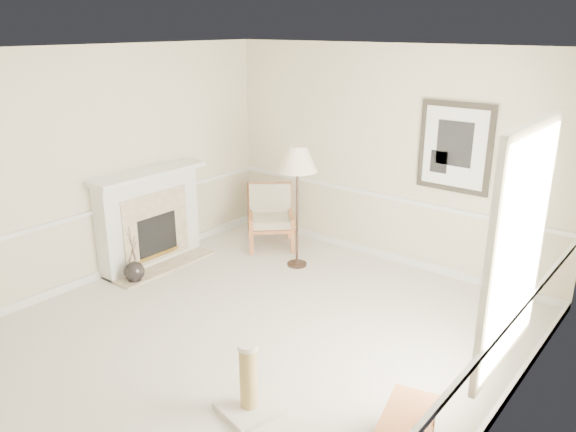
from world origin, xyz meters
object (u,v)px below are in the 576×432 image
Objects in this scene: floor_vase at (134,272)px; armchair at (271,213)px; floor_lamp at (297,162)px; scratching_post at (249,390)px.

armchair is (0.50, 2.09, 0.34)m from floor_vase.
scratching_post is (1.55, -2.66, -1.23)m from floor_lamp.
scratching_post is at bearing -59.78° from floor_lamp.
floor_vase is at bearing 161.46° from scratching_post.
armchair reaches higher than scratching_post.
armchair reaches higher than floor_vase.
armchair is 1.30m from floor_lamp.
floor_vase is 2.50m from floor_lamp.
floor_lamp reaches higher than armchair.
floor_lamp is at bearing 120.22° from scratching_post.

